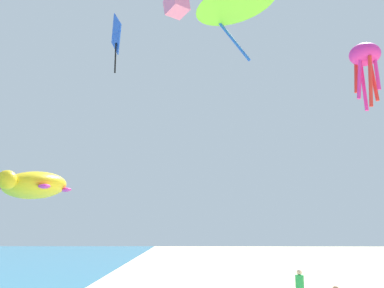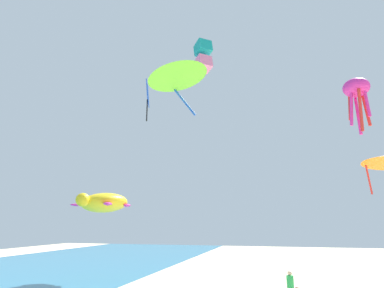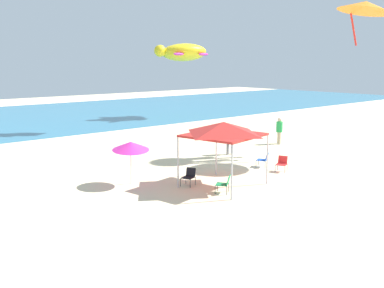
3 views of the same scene
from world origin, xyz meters
name	(u,v)px [view 2 (image 2 of 3)]	position (x,y,z in m)	size (l,w,h in m)	color
person_beachcomber	(290,284)	(7.77, 6.95, 1.12)	(0.45, 0.45, 1.90)	#C6B28C
kite_delta_lime	(176,73)	(-3.76, 11.25, 11.19)	(2.58, 2.62, 2.17)	#66D82D
kite_octopus_magenta	(357,91)	(12.76, 0.38, 15.94)	(2.17, 2.17, 4.81)	#E02D9E
kite_diamond_blue	(148,94)	(7.12, 17.13, 15.08)	(2.39, 1.05, 3.67)	blue
kite_turtle_yellow	(104,203)	(12.48, 23.50, 6.83)	(6.08, 5.63, 2.26)	yellow
kite_box_teal	(203,56)	(13.81, 13.97, 21.57)	(2.21, 2.18, 3.31)	teal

